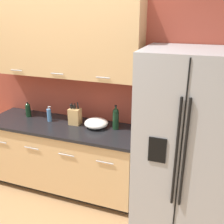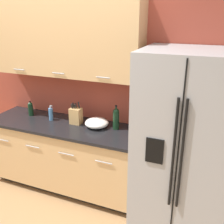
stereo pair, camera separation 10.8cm
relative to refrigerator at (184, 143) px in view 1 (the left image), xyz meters
name	(u,v)px [view 1 (the left image)]	position (x,y,z in m)	size (l,w,h in m)	color
wall_back	(66,72)	(-1.54, 0.38, 0.55)	(10.00, 0.39, 2.60)	#993D2D
counter_unit	(64,156)	(-1.48, 0.09, -0.49)	(1.97, 0.64, 0.90)	black
refrigerator	(184,143)	(0.00, 0.00, 0.00)	(0.91, 0.83, 1.90)	#9E9EA0
knife_block	(75,116)	(-1.33, 0.16, 0.06)	(0.14, 0.11, 0.29)	tan
wine_bottle	(116,118)	(-0.81, 0.20, 0.09)	(0.07, 0.07, 0.30)	black
soap_dispenser	(49,115)	(-1.68, 0.14, 0.04)	(0.06, 0.05, 0.20)	#4C7FB2
oil_bottle	(28,110)	(-2.03, 0.18, 0.05)	(0.07, 0.07, 0.20)	black
mixing_bowl	(96,123)	(-1.04, 0.16, 0.01)	(0.29, 0.29, 0.11)	white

